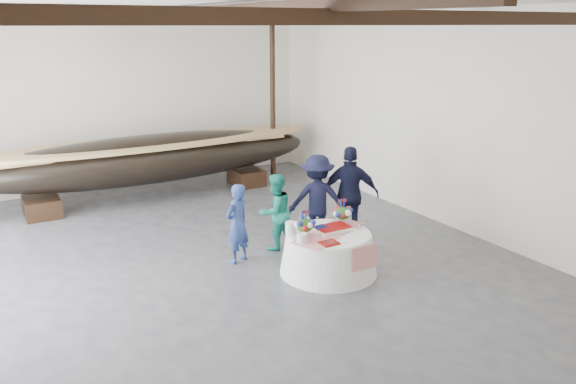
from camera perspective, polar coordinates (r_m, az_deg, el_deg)
floor at (r=10.52m, az=-6.98°, el=-6.81°), size 10.00×12.00×0.01m
wall_back at (r=15.49m, az=-16.28°, el=8.91°), size 10.00×0.02×4.50m
wall_front at (r=5.10m, az=20.23°, el=-6.55°), size 10.00×0.02×4.50m
wall_right at (r=12.62m, az=14.11°, el=7.43°), size 0.02×12.00×4.50m
ceiling at (r=9.66m, az=-7.96°, el=18.48°), size 10.00×12.00×0.01m
pavilion_structure at (r=10.36m, az=-9.51°, el=15.54°), size 9.80×11.76×4.50m
longboat_display at (r=14.11m, az=-13.74°, el=3.33°), size 8.57×1.71×1.61m
banquet_table at (r=9.83m, az=4.14°, el=-6.16°), size 1.70×1.70×0.73m
tabletop_items at (r=9.70m, az=3.59°, el=-3.18°), size 1.66×1.15×0.40m
guest_woman_blue at (r=10.13m, az=-5.18°, el=-3.21°), size 0.63×0.54×1.47m
guest_woman_teal at (r=10.69m, az=-1.30°, el=-2.02°), size 0.81×0.69×1.49m
guest_man_left at (r=10.98m, az=2.98°, el=-0.74°), size 1.32×1.11×1.78m
guest_man_right at (r=11.10m, az=6.33°, el=-0.24°), size 1.19×1.04×1.92m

